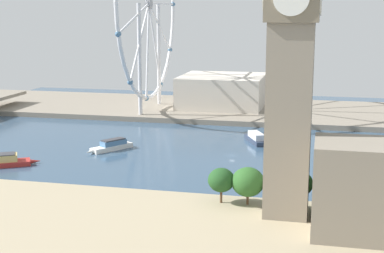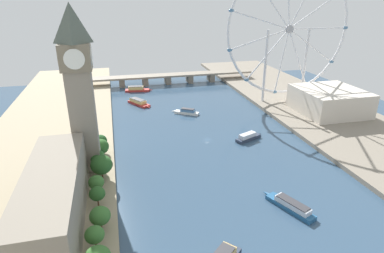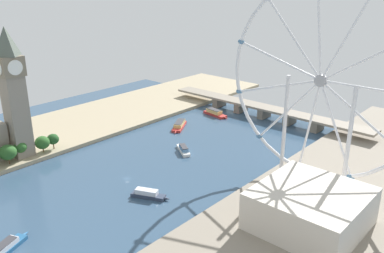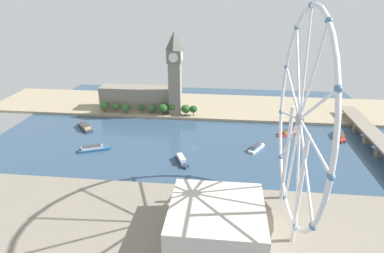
% 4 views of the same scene
% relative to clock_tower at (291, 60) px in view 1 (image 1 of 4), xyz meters
% --- Properties ---
extents(ground_plane, '(392.59, 392.59, 0.00)m').
position_rel_clock_tower_xyz_m(ground_plane, '(80.17, 29.44, -50.58)').
color(ground_plane, '#334C66').
extents(riverbank_left, '(90.00, 520.00, 3.00)m').
position_rel_clock_tower_xyz_m(riverbank_left, '(-31.12, 29.44, -49.08)').
color(riverbank_left, tan).
rests_on(riverbank_left, ground_plane).
extents(riverbank_right, '(90.00, 520.00, 3.00)m').
position_rel_clock_tower_xyz_m(riverbank_right, '(191.47, 29.44, -49.08)').
color(riverbank_right, gray).
rests_on(riverbank_right, ground_plane).
extents(clock_tower, '(16.40, 16.40, 91.42)m').
position_rel_clock_tower_xyz_m(clock_tower, '(0.00, 0.00, 0.00)').
color(clock_tower, gray).
rests_on(clock_tower, riverbank_left).
extents(tree_row_embankment, '(13.17, 113.14, 13.99)m').
position_rel_clock_tower_xyz_m(tree_row_embankment, '(6.13, -24.41, -39.83)').
color(tree_row_embankment, '#513823').
rests_on(tree_row_embankment, riverbank_left).
extents(ferris_wheel, '(120.20, 3.20, 125.30)m').
position_rel_clock_tower_xyz_m(ferris_wheel, '(175.39, 97.00, 17.54)').
color(ferris_wheel, silver).
rests_on(ferris_wheel, riverbank_right).
extents(riverside_hall, '(51.33, 53.03, 20.15)m').
position_rel_clock_tower_xyz_m(riverside_hall, '(196.13, 54.19, -37.50)').
color(riverside_hall, beige).
rests_on(riverside_hall, riverbank_right).
extents(tour_boat_0, '(23.79, 13.69, 5.19)m').
position_rel_clock_tower_xyz_m(tour_boat_0, '(108.89, 22.06, -48.42)').
color(tour_boat_0, '#2D384C').
rests_on(tour_boat_0, ground_plane).
extents(tour_boat_3, '(23.11, 16.71, 5.08)m').
position_rel_clock_tower_xyz_m(tour_boat_3, '(77.84, 86.53, -48.55)').
color(tour_boat_3, white).
rests_on(tour_boat_3, ground_plane).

